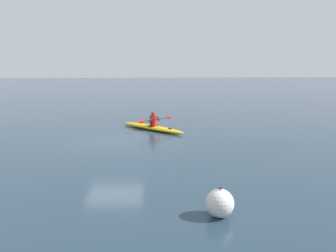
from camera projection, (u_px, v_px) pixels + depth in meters
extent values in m
plane|color=#233847|center=(114.00, 142.00, 15.24)|extent=(160.00, 160.00, 0.00)
ellipsoid|color=#EAB214|center=(152.00, 127.00, 18.10)|extent=(3.53, 3.63, 0.24)
torus|color=black|center=(153.00, 126.00, 18.03)|extent=(0.80, 0.80, 0.04)
cylinder|color=black|center=(170.00, 129.00, 17.18)|extent=(0.18, 0.18, 0.02)
cylinder|color=red|center=(153.00, 120.00, 17.96)|extent=(0.37, 0.37, 0.54)
sphere|color=brown|center=(153.00, 113.00, 17.89)|extent=(0.21, 0.21, 0.21)
cylinder|color=black|center=(156.00, 119.00, 17.81)|extent=(1.47, 1.42, 0.03)
ellipsoid|color=red|center=(169.00, 117.00, 18.53)|extent=(0.32, 0.31, 0.17)
ellipsoid|color=red|center=(142.00, 122.00, 17.09)|extent=(0.32, 0.31, 0.17)
cylinder|color=brown|center=(158.00, 119.00, 18.10)|extent=(0.18, 0.31, 0.34)
cylinder|color=brown|center=(150.00, 120.00, 17.69)|extent=(0.32, 0.18, 0.34)
sphere|color=silver|center=(220.00, 203.00, 7.67)|extent=(0.65, 0.65, 0.65)
torus|color=#333338|center=(220.00, 188.00, 7.60)|extent=(0.12, 0.12, 0.02)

